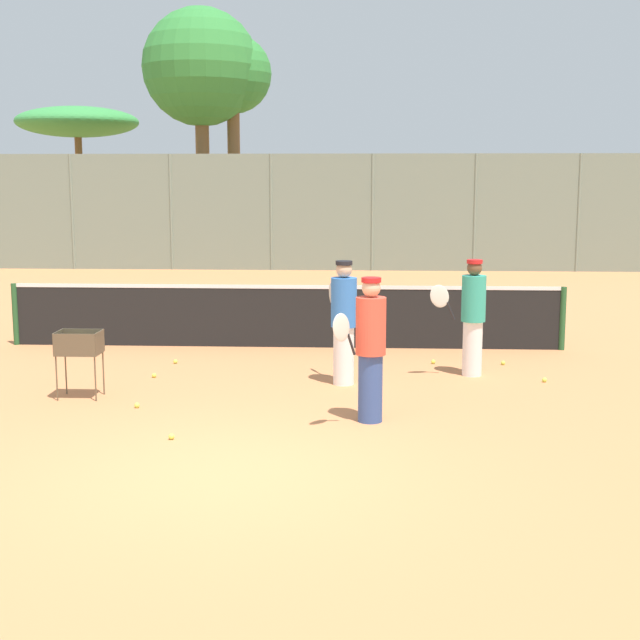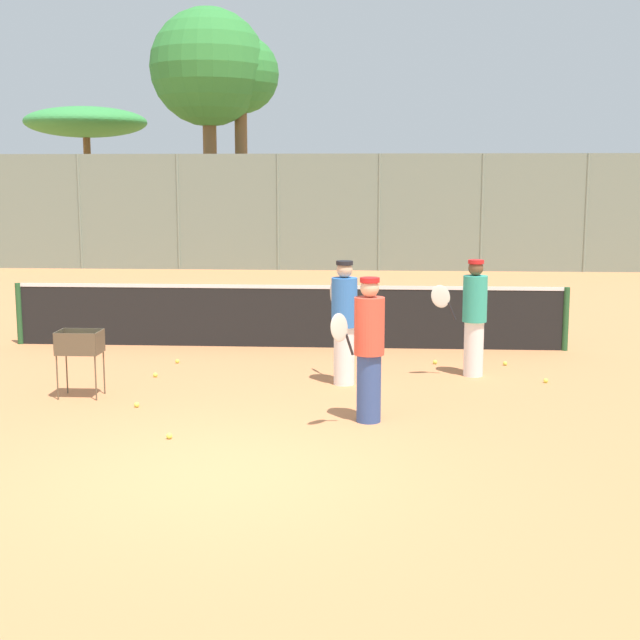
{
  "view_description": "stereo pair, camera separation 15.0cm",
  "coord_description": "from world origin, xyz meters",
  "px_view_note": "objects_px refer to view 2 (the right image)",
  "views": [
    {
      "loc": [
        1.37,
        -8.37,
        2.88
      ],
      "look_at": [
        0.77,
        3.3,
        1.0
      ],
      "focal_mm": 50.0,
      "sensor_mm": 36.0,
      "label": 1
    },
    {
      "loc": [
        1.52,
        -8.36,
        2.88
      ],
      "look_at": [
        0.77,
        3.3,
        1.0
      ],
      "focal_mm": 50.0,
      "sensor_mm": 36.0,
      "label": 2
    }
  ],
  "objects_px": {
    "player_white_outfit": "(344,321)",
    "player_yellow_shirt": "(474,316)",
    "player_red_cap": "(369,348)",
    "parked_car": "(353,238)",
    "tennis_net": "(287,315)",
    "ball_cart": "(79,348)"
  },
  "relations": [
    {
      "from": "player_white_outfit",
      "to": "player_yellow_shirt",
      "type": "bearing_deg",
      "value": -90.48
    },
    {
      "from": "player_yellow_shirt",
      "to": "tennis_net",
      "type": "bearing_deg",
      "value": -53.02
    },
    {
      "from": "parked_car",
      "to": "player_white_outfit",
      "type": "bearing_deg",
      "value": -88.77
    },
    {
      "from": "player_white_outfit",
      "to": "player_yellow_shirt",
      "type": "xyz_separation_m",
      "value": [
        1.86,
        0.65,
        -0.02
      ]
    },
    {
      "from": "player_white_outfit",
      "to": "player_yellow_shirt",
      "type": "height_order",
      "value": "player_white_outfit"
    },
    {
      "from": "tennis_net",
      "to": "ball_cart",
      "type": "height_order",
      "value": "tennis_net"
    },
    {
      "from": "ball_cart",
      "to": "player_red_cap",
      "type": "bearing_deg",
      "value": -14.31
    },
    {
      "from": "ball_cart",
      "to": "parked_car",
      "type": "xyz_separation_m",
      "value": [
        3.02,
        21.27,
        0.0
      ]
    },
    {
      "from": "player_red_cap",
      "to": "parked_car",
      "type": "bearing_deg",
      "value": -139.2
    },
    {
      "from": "player_red_cap",
      "to": "parked_car",
      "type": "height_order",
      "value": "player_red_cap"
    },
    {
      "from": "player_yellow_shirt",
      "to": "parked_car",
      "type": "height_order",
      "value": "player_yellow_shirt"
    },
    {
      "from": "player_yellow_shirt",
      "to": "ball_cart",
      "type": "distance_m",
      "value": 5.56
    },
    {
      "from": "player_white_outfit",
      "to": "ball_cart",
      "type": "relative_size",
      "value": 1.96
    },
    {
      "from": "tennis_net",
      "to": "player_white_outfit",
      "type": "relative_size",
      "value": 5.44
    },
    {
      "from": "ball_cart",
      "to": "player_white_outfit",
      "type": "bearing_deg",
      "value": 15.39
    },
    {
      "from": "player_red_cap",
      "to": "parked_car",
      "type": "xyz_separation_m",
      "value": [
        -0.8,
        22.25,
        -0.23
      ]
    },
    {
      "from": "tennis_net",
      "to": "ball_cart",
      "type": "relative_size",
      "value": 10.64
    },
    {
      "from": "player_white_outfit",
      "to": "player_red_cap",
      "type": "xyz_separation_m",
      "value": [
        0.36,
        -1.92,
        -0.01
      ]
    },
    {
      "from": "tennis_net",
      "to": "parked_car",
      "type": "relative_size",
      "value": 2.25
    },
    {
      "from": "parked_car",
      "to": "tennis_net",
      "type": "bearing_deg",
      "value": -92.06
    },
    {
      "from": "tennis_net",
      "to": "player_white_outfit",
      "type": "distance_m",
      "value": 2.91
    },
    {
      "from": "tennis_net",
      "to": "parked_car",
      "type": "xyz_separation_m",
      "value": [
        0.63,
        17.63,
        0.1
      ]
    }
  ]
}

